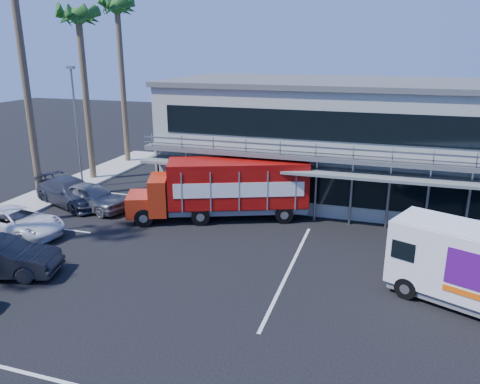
% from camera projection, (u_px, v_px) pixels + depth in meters
% --- Properties ---
extents(ground, '(120.00, 120.00, 0.00)m').
position_uv_depth(ground, '(223.00, 296.00, 18.10)').
color(ground, black).
rests_on(ground, ground).
extents(building, '(22.40, 12.00, 7.30)m').
position_uv_depth(building, '(346.00, 139.00, 29.75)').
color(building, '#999F91').
rests_on(building, ground).
extents(curb_strip, '(3.00, 32.00, 0.16)m').
position_uv_depth(curb_strip, '(20.00, 207.00, 27.91)').
color(curb_strip, '#A5A399').
rests_on(curb_strip, ground).
extents(palm_e, '(2.80, 2.80, 12.25)m').
position_uv_depth(palm_e, '(79.00, 26.00, 31.09)').
color(palm_e, brown).
rests_on(palm_e, ground).
extents(palm_f, '(2.80, 2.80, 13.25)m').
position_uv_depth(palm_f, '(118.00, 17.00, 35.95)').
color(palm_f, brown).
rests_on(palm_f, ground).
extents(light_pole_far, '(0.50, 0.25, 8.09)m').
position_uv_depth(light_pole_far, '(76.00, 122.00, 30.92)').
color(light_pole_far, gray).
rests_on(light_pole_far, ground).
extents(red_truck, '(9.99, 5.74, 3.32)m').
position_uv_depth(red_truck, '(225.00, 187.00, 25.88)').
color(red_truck, '#B5270E').
rests_on(red_truck, ground).
extents(white_van, '(6.55, 4.40, 3.04)m').
position_uv_depth(white_van, '(480.00, 269.00, 16.79)').
color(white_van, silver).
rests_on(white_van, ground).
extents(parked_car_c, '(5.33, 2.92, 1.42)m').
position_uv_depth(parked_car_c, '(18.00, 222.00, 23.84)').
color(parked_car_c, white).
rests_on(parked_car_c, ground).
extents(parked_car_d, '(5.95, 4.13, 1.60)m').
position_uv_depth(parked_car_d, '(71.00, 192.00, 28.42)').
color(parked_car_d, '#2B2D39').
rests_on(parked_car_d, ground).
extents(parked_car_e, '(4.97, 2.87, 1.59)m').
position_uv_depth(parked_car_e, '(92.00, 197.00, 27.55)').
color(parked_car_e, slate).
rests_on(parked_car_e, ground).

